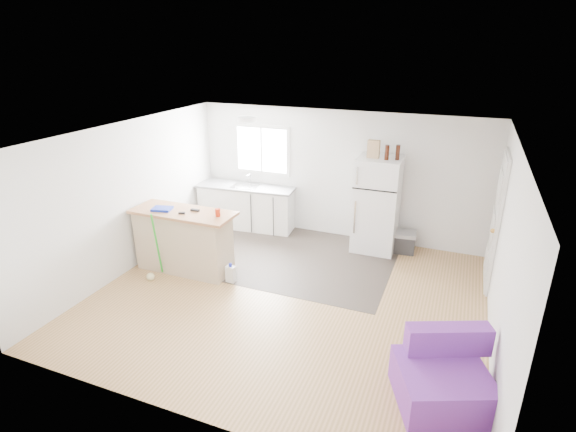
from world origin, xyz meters
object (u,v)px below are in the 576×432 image
object	(u,v)px
cleaner_jug	(231,274)
mop	(153,266)
kitchen_cabinets	(247,206)
peninsula	(184,240)
purple_seat	(443,379)
cooler	(401,241)
blue_tray	(162,209)
bottle_right	(398,152)
red_cup	(218,212)
cardboard_box	(374,149)
bottle_left	(387,153)
refrigerator	(377,205)

from	to	relation	value
cleaner_jug	mop	distance (m)	1.24
kitchen_cabinets	cleaner_jug	size ratio (longest dim) A/B	6.25
peninsula	purple_seat	xyz separation A→B (m)	(4.14, -1.47, -0.26)
cooler	blue_tray	distance (m)	4.17
kitchen_cabinets	purple_seat	xyz separation A→B (m)	(4.03, -3.49, -0.17)
kitchen_cabinets	cooler	world-z (taller)	kitchen_cabinets
blue_tray	bottle_right	bearing A→B (deg)	31.02
cooler	blue_tray	bearing A→B (deg)	-155.37
purple_seat	mop	size ratio (longest dim) A/B	0.99
red_cup	cardboard_box	bearing A→B (deg)	44.03
cleaner_jug	red_cup	world-z (taller)	red_cup
bottle_right	cleaner_jug	bearing A→B (deg)	-136.36
bottle_left	cleaner_jug	bearing A→B (deg)	-135.20
blue_tray	cleaner_jug	bearing A→B (deg)	-1.06
blue_tray	refrigerator	bearing A→B (deg)	33.87
kitchen_cabinets	purple_seat	size ratio (longest dim) A/B	1.73
cooler	bottle_right	size ratio (longest dim) A/B	2.12
mop	blue_tray	distance (m)	0.92
refrigerator	blue_tray	size ratio (longest dim) A/B	5.65
blue_tray	cardboard_box	distance (m)	3.61
refrigerator	mop	size ratio (longest dim) A/B	1.46
kitchen_cabinets	cardboard_box	world-z (taller)	cardboard_box
refrigerator	peninsula	bearing A→B (deg)	-144.72
peninsula	mop	bearing A→B (deg)	-120.95
blue_tray	cardboard_box	world-z (taller)	cardboard_box
cooler	cleaner_jug	distance (m)	3.12
kitchen_cabinets	peninsula	xyz separation A→B (m)	(-0.11, -2.03, 0.08)
cleaner_jug	bottle_left	size ratio (longest dim) A/B	1.27
blue_tray	bottle_left	world-z (taller)	bottle_left
mop	refrigerator	bearing A→B (deg)	13.72
kitchen_cabinets	blue_tray	size ratio (longest dim) A/B	6.63
peninsula	mop	size ratio (longest dim) A/B	1.45
purple_seat	bottle_left	world-z (taller)	bottle_left
refrigerator	kitchen_cabinets	bearing A→B (deg)	178.01
cooler	red_cup	world-z (taller)	red_cup
red_cup	bottle_right	bearing A→B (deg)	38.98
red_cup	bottle_right	distance (m)	3.11
mop	blue_tray	bearing A→B (deg)	67.90
cooler	cleaner_jug	bearing A→B (deg)	-143.65
cooler	mop	world-z (taller)	mop
mop	red_cup	size ratio (longest dim) A/B	9.66
cleaner_jug	bottle_right	distance (m)	3.37
mop	blue_tray	xyz separation A→B (m)	(-0.02, 0.41, 0.82)
purple_seat	cardboard_box	bearing A→B (deg)	91.51
peninsula	bottle_right	distance (m)	3.80
kitchen_cabinets	cooler	distance (m)	3.09
kitchen_cabinets	bottle_right	bearing A→B (deg)	-7.17
refrigerator	bottle_left	bearing A→B (deg)	-44.66
cardboard_box	cleaner_jug	bearing A→B (deg)	-130.59
mop	cleaner_jug	bearing A→B (deg)	-7.10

